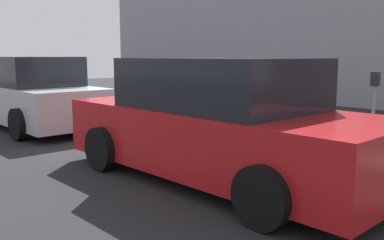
# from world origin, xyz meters

# --- Properties ---
(ground_plane) EXTENTS (40.00, 40.00, 0.00)m
(ground_plane) POSITION_xyz_m (0.00, 0.00, 0.00)
(ground_plane) COLOR black
(sidewalk_curb) EXTENTS (18.00, 5.00, 0.14)m
(sidewalk_curb) POSITION_xyz_m (0.00, -2.50, 0.07)
(sidewalk_curb) COLOR #9E9B93
(sidewalk_curb) RESTS_ON ground_plane
(suitcase_red_0) EXTENTS (0.45, 0.22, 1.06)m
(suitcase_red_0) POSITION_xyz_m (-3.38, -0.59, 0.52)
(suitcase_red_0) COLOR red
(suitcase_red_0) RESTS_ON sidewalk_curb
(suitcase_silver_1) EXTENTS (0.36, 0.20, 0.85)m
(suitcase_silver_1) POSITION_xyz_m (-2.86, -0.52, 0.44)
(suitcase_silver_1) COLOR #9EA0A8
(suitcase_silver_1) RESTS_ON sidewalk_curb
(suitcase_teal_2) EXTENTS (0.44, 0.25, 0.91)m
(suitcase_teal_2) POSITION_xyz_m (-2.35, -0.56, 0.46)
(suitcase_teal_2) COLOR #0F606B
(suitcase_teal_2) RESTS_ON sidewalk_curb
(suitcase_navy_3) EXTENTS (0.40, 0.27, 0.82)m
(suitcase_navy_3) POSITION_xyz_m (-1.82, -0.59, 0.40)
(suitcase_navy_3) COLOR navy
(suitcase_navy_3) RESTS_ON sidewalk_curb
(suitcase_olive_4) EXTENTS (0.48, 0.30, 0.88)m
(suitcase_olive_4) POSITION_xyz_m (-1.28, -0.52, 0.48)
(suitcase_olive_4) COLOR #59601E
(suitcase_olive_4) RESTS_ON sidewalk_curb
(suitcase_black_5) EXTENTS (0.43, 0.26, 0.85)m
(suitcase_black_5) POSITION_xyz_m (-0.72, -0.55, 0.42)
(suitcase_black_5) COLOR black
(suitcase_black_5) RESTS_ON sidewalk_curb
(fire_hydrant) EXTENTS (0.39, 0.21, 0.71)m
(fire_hydrant) POSITION_xyz_m (0.16, -0.53, 0.51)
(fire_hydrant) COLOR #99999E
(fire_hydrant) RESTS_ON sidewalk_curb
(bollard_post) EXTENTS (0.16, 0.16, 0.66)m
(bollard_post) POSITION_xyz_m (0.93, -0.38, 0.47)
(bollard_post) COLOR brown
(bollard_post) RESTS_ON sidewalk_curb
(parking_meter) EXTENTS (0.12, 0.09, 1.27)m
(parking_meter) POSITION_xyz_m (-4.52, -0.78, 0.97)
(parking_meter) COLOR slate
(parking_meter) RESTS_ON sidewalk_curb
(parked_car_red_0) EXTENTS (4.71, 2.10, 1.63)m
(parked_car_red_0) POSITION_xyz_m (-3.52, 1.69, 0.76)
(parked_car_red_0) COLOR #AD1619
(parked_car_red_0) RESTS_ON ground_plane
(parked_car_silver_1) EXTENTS (4.58, 2.03, 1.63)m
(parked_car_silver_1) POSITION_xyz_m (2.38, 1.69, 0.76)
(parked_car_silver_1) COLOR #B2B5BA
(parked_car_silver_1) RESTS_ON ground_plane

